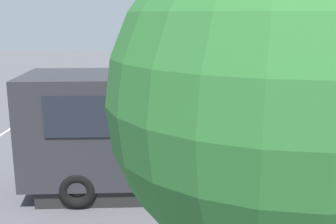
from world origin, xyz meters
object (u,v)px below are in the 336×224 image
at_px(tour_bus, 210,132).
at_px(traffic_cone, 151,115).
at_px(spectator_far_right, 159,125).
at_px(spectator_far_left, 279,128).
at_px(spectator_left, 249,126).
at_px(spectator_centre, 221,130).
at_px(stunt_motorcycle, 92,102).
at_px(tree_left, 276,75).
at_px(parked_motorcycle_silver, 127,147).
at_px(spectator_right, 191,126).

bearing_deg(tour_bus, traffic_cone, -74.07).
bearing_deg(spectator_far_right, spectator_far_left, 176.86).
relative_size(spectator_left, spectator_centre, 1.10).
distance_m(stunt_motorcycle, tree_left, 15.10).
distance_m(spectator_left, stunt_motorcycle, 7.55).
bearing_deg(stunt_motorcycle, spectator_left, 145.59).
relative_size(spectator_far_left, stunt_motorcycle, 0.86).
height_order(spectator_far_left, stunt_motorcycle, spectator_far_left).
xyz_separation_m(tour_bus, spectator_far_left, (-2.53, -2.57, -0.60)).
xyz_separation_m(parked_motorcycle_silver, traffic_cone, (-0.45, -5.32, -0.18)).
xyz_separation_m(parked_motorcycle_silver, stunt_motorcycle, (2.13, -4.88, 0.48)).
distance_m(spectator_left, spectator_centre, 0.96).
xyz_separation_m(spectator_left, spectator_right, (1.97, -0.27, -0.10)).
bearing_deg(tree_left, tour_bus, -89.30).
xyz_separation_m(spectator_right, stunt_motorcycle, (4.26, -4.00, -0.02)).
distance_m(spectator_right, parked_motorcycle_silver, 2.35).
distance_m(spectator_far_left, spectator_centre, 1.94).
distance_m(tour_bus, spectator_far_left, 3.65).
xyz_separation_m(tour_bus, stunt_motorcycle, (4.70, -6.96, -0.68)).
height_order(spectator_far_left, spectator_far_right, spectator_far_right).
bearing_deg(parked_motorcycle_silver, traffic_cone, -94.82).
height_order(parked_motorcycle_silver, traffic_cone, parked_motorcycle_silver).
relative_size(spectator_far_left, spectator_left, 0.97).
relative_size(tour_bus, spectator_far_right, 5.61).
bearing_deg(spectator_left, parked_motorcycle_silver, 8.43).
bearing_deg(tour_bus, spectator_left, -119.69).
relative_size(spectator_centre, spectator_right, 0.99).
height_order(spectator_centre, stunt_motorcycle, spectator_centre).
bearing_deg(spectator_far_right, spectator_centre, 174.59).
relative_size(tour_bus, stunt_motorcycle, 4.89).
relative_size(spectator_right, spectator_far_right, 0.93).
height_order(spectator_right, traffic_cone, spectator_right).
bearing_deg(spectator_left, spectator_far_left, 173.09).
height_order(spectator_centre, parked_motorcycle_silver, spectator_centre).
bearing_deg(spectator_right, stunt_motorcycle, -43.21).
bearing_deg(spectator_right, spectator_centre, 160.34).
distance_m(spectator_right, tree_left, 10.47).
distance_m(tour_bus, spectator_centre, 2.74).
xyz_separation_m(spectator_far_right, tree_left, (-1.63, 9.78, 3.14)).
bearing_deg(spectator_centre, stunt_motorcycle, -39.57).
bearing_deg(spectator_right, parked_motorcycle_silver, 22.38).
height_order(stunt_motorcycle, tree_left, tree_left).
relative_size(spectator_far_right, stunt_motorcycle, 0.87).
relative_size(spectator_far_right, traffic_cone, 2.84).
xyz_separation_m(spectator_far_left, spectator_left, (0.99, -0.12, 0.04)).
height_order(spectator_centre, tree_left, tree_left).
relative_size(spectator_left, traffic_cone, 2.88).
distance_m(spectator_far_right, parked_motorcycle_silver, 1.38).
height_order(tour_bus, spectator_far_left, tour_bus).
xyz_separation_m(spectator_centre, parked_motorcycle_silver, (3.15, 0.51, -0.49)).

